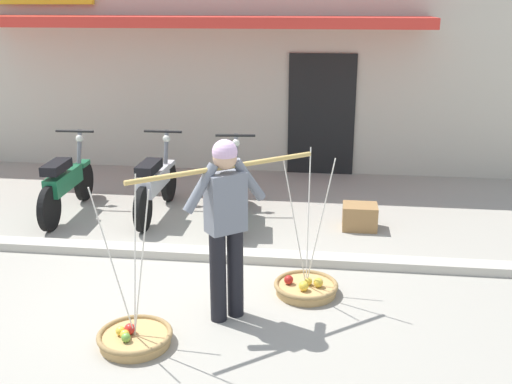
# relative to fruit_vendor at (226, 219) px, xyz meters

# --- Properties ---
(ground_plane) EXTENTS (90.00, 90.00, 0.00)m
(ground_plane) POSITION_rel_fruit_vendor_xyz_m (-0.56, 0.60, -0.98)
(ground_plane) COLOR #9E998C
(sidewalk_curb) EXTENTS (20.00, 0.24, 0.10)m
(sidewalk_curb) POSITION_rel_fruit_vendor_xyz_m (-0.56, 1.30, -0.93)
(sidewalk_curb) COLOR #BAB4A5
(sidewalk_curb) RESTS_ON ground
(fruit_vendor) EXTENTS (1.44, 1.16, 1.70)m
(fruit_vendor) POSITION_rel_fruit_vendor_xyz_m (0.00, 0.00, 0.00)
(fruit_vendor) COLOR black
(fruit_vendor) RESTS_ON ground
(fruit_basket_left_side) EXTENTS (0.65, 0.65, 1.45)m
(fruit_basket_left_side) POSITION_rel_fruit_vendor_xyz_m (0.71, 0.56, -0.90)
(fruit_basket_left_side) COLOR tan
(fruit_basket_left_side) RESTS_ON ground
(fruit_basket_right_side) EXTENTS (0.65, 0.65, 1.45)m
(fruit_basket_right_side) POSITION_rel_fruit_vendor_xyz_m (-0.71, -0.57, -0.90)
(fruit_basket_right_side) COLOR tan
(fruit_basket_right_side) RESTS_ON ground
(motorcycle_nearest_shop) EXTENTS (0.54, 1.82, 1.09)m
(motorcycle_nearest_shop) POSITION_rel_fruit_vendor_xyz_m (-2.65, 2.49, -0.53)
(motorcycle_nearest_shop) COLOR black
(motorcycle_nearest_shop) RESTS_ON ground
(motorcycle_second_in_row) EXTENTS (0.54, 1.82, 1.09)m
(motorcycle_second_in_row) POSITION_rel_fruit_vendor_xyz_m (-1.43, 2.62, -0.53)
(motorcycle_second_in_row) COLOR black
(motorcycle_second_in_row) RESTS_ON ground
(motorcycle_third_in_row) EXTENTS (0.54, 1.82, 1.09)m
(motorcycle_third_in_row) POSITION_rel_fruit_vendor_xyz_m (-0.33, 2.50, -0.53)
(motorcycle_third_in_row) COLOR black
(motorcycle_third_in_row) RESTS_ON ground
(storefront_building) EXTENTS (13.00, 6.00, 4.20)m
(storefront_building) POSITION_rel_fruit_vendor_xyz_m (-1.22, 7.53, 1.12)
(storefront_building) COLOR beige
(storefront_building) RESTS_ON ground
(wooden_crate) EXTENTS (0.44, 0.36, 0.32)m
(wooden_crate) POSITION_rel_fruit_vendor_xyz_m (1.31, 2.46, -0.82)
(wooden_crate) COLOR olive
(wooden_crate) RESTS_ON ground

